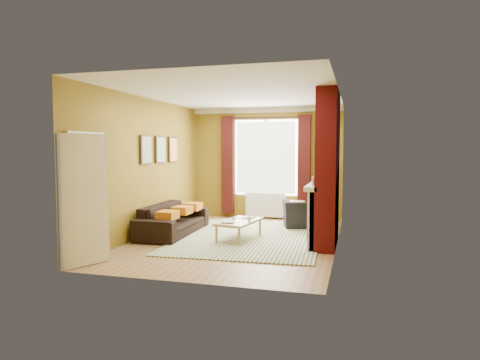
# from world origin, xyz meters

# --- Properties ---
(ground) EXTENTS (5.50, 5.50, 0.00)m
(ground) POSITION_xyz_m (0.00, 0.00, 0.00)
(ground) COLOR brown
(ground) RESTS_ON ground
(room_walls) EXTENTS (3.82, 5.54, 2.83)m
(room_walls) POSITION_xyz_m (0.63, 0.27, 1.38)
(room_walls) COLOR brown
(room_walls) RESTS_ON ground
(striped_rug) EXTENTS (2.90, 3.90, 0.02)m
(striped_rug) POSITION_xyz_m (0.20, 0.30, 0.01)
(striped_rug) COLOR #354592
(striped_rug) RESTS_ON ground
(sofa) EXTENTS (0.89, 2.17, 0.63)m
(sofa) POSITION_xyz_m (-1.42, 0.20, 0.31)
(sofa) COLOR black
(sofa) RESTS_ON ground
(armchair) EXTENTS (1.14, 1.05, 0.63)m
(armchair) POSITION_xyz_m (1.13, 1.65, 0.31)
(armchair) COLOR black
(armchair) RESTS_ON ground
(coffee_table) EXTENTS (0.74, 1.22, 0.38)m
(coffee_table) POSITION_xyz_m (0.05, 0.00, 0.34)
(coffee_table) COLOR tan
(coffee_table) RESTS_ON ground
(wicker_stool) EXTENTS (0.44, 0.44, 0.51)m
(wicker_stool) POSITION_xyz_m (0.84, 2.40, 0.26)
(wicker_stool) COLOR #A67B48
(wicker_stool) RESTS_ON ground
(floor_lamp) EXTENTS (0.24, 0.24, 1.49)m
(floor_lamp) POSITION_xyz_m (1.55, 2.29, 1.18)
(floor_lamp) COLOR black
(floor_lamp) RESTS_ON ground
(book_a) EXTENTS (0.28, 0.34, 0.03)m
(book_a) POSITION_xyz_m (-0.19, -0.29, 0.40)
(book_a) COLOR #999999
(book_a) RESTS_ON coffee_table
(book_b) EXTENTS (0.27, 0.33, 0.02)m
(book_b) POSITION_xyz_m (0.06, 0.36, 0.39)
(book_b) COLOR #999999
(book_b) RESTS_ON coffee_table
(mug) EXTENTS (0.12, 0.12, 0.08)m
(mug) POSITION_xyz_m (0.26, -0.03, 0.43)
(mug) COLOR #999999
(mug) RESTS_ON coffee_table
(tv_remote) EXTENTS (0.08, 0.17, 0.02)m
(tv_remote) POSITION_xyz_m (-0.11, 0.18, 0.39)
(tv_remote) COLOR #262628
(tv_remote) RESTS_ON coffee_table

